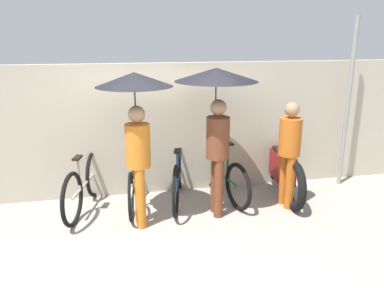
{
  "coord_description": "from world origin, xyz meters",
  "views": [
    {
      "loc": [
        -0.5,
        -3.96,
        2.47
      ],
      "look_at": [
        0.5,
        1.01,
        1.0
      ],
      "focal_mm": 35.0,
      "sensor_mm": 36.0,
      "label": 1
    }
  ],
  "objects_px": {
    "parked_bicycle_1": "(133,182)",
    "pedestrian_trailing": "(289,147)",
    "motorcycle": "(282,169)",
    "parked_bicycle_3": "(222,174)",
    "pedestrian_center": "(217,97)",
    "parked_bicycle_2": "(179,177)",
    "pedestrian_leading": "(136,108)",
    "parked_bicycle_0": "(84,184)"
  },
  "relations": [
    {
      "from": "parked_bicycle_1",
      "to": "pedestrian_trailing",
      "type": "bearing_deg",
      "value": -96.57
    },
    {
      "from": "pedestrian_trailing",
      "to": "motorcycle",
      "type": "bearing_deg",
      "value": 69.0
    },
    {
      "from": "parked_bicycle_3",
      "to": "pedestrian_center",
      "type": "xyz_separation_m",
      "value": [
        -0.24,
        -0.48,
        1.31
      ]
    },
    {
      "from": "parked_bicycle_2",
      "to": "pedestrian_leading",
      "type": "height_order",
      "value": "pedestrian_leading"
    },
    {
      "from": "parked_bicycle_3",
      "to": "pedestrian_center",
      "type": "height_order",
      "value": "pedestrian_center"
    },
    {
      "from": "parked_bicycle_2",
      "to": "parked_bicycle_3",
      "type": "xyz_separation_m",
      "value": [
        0.7,
        0.02,
        -0.02
      ]
    },
    {
      "from": "pedestrian_leading",
      "to": "parked_bicycle_2",
      "type": "bearing_deg",
      "value": 39.74
    },
    {
      "from": "pedestrian_trailing",
      "to": "motorcycle",
      "type": "relative_size",
      "value": 0.79
    },
    {
      "from": "pedestrian_leading",
      "to": "pedestrian_center",
      "type": "xyz_separation_m",
      "value": [
        1.09,
        0.11,
        0.08
      ]
    },
    {
      "from": "parked_bicycle_0",
      "to": "parked_bicycle_2",
      "type": "xyz_separation_m",
      "value": [
        1.4,
        0.01,
        0.01
      ]
    },
    {
      "from": "parked_bicycle_0",
      "to": "pedestrian_center",
      "type": "height_order",
      "value": "pedestrian_center"
    },
    {
      "from": "parked_bicycle_3",
      "to": "pedestrian_trailing",
      "type": "relative_size",
      "value": 1.06
    },
    {
      "from": "parked_bicycle_0",
      "to": "motorcycle",
      "type": "height_order",
      "value": "parked_bicycle_0"
    },
    {
      "from": "pedestrian_center",
      "to": "motorcycle",
      "type": "xyz_separation_m",
      "value": [
        1.23,
        0.43,
        -1.27
      ]
    },
    {
      "from": "pedestrian_trailing",
      "to": "motorcycle",
      "type": "distance_m",
      "value": 0.71
    },
    {
      "from": "parked_bicycle_1",
      "to": "parked_bicycle_2",
      "type": "xyz_separation_m",
      "value": [
        0.7,
        0.02,
        0.03
      ]
    },
    {
      "from": "parked_bicycle_0",
      "to": "parked_bicycle_2",
      "type": "distance_m",
      "value": 1.4
    },
    {
      "from": "parked_bicycle_0",
      "to": "pedestrian_trailing",
      "type": "xyz_separation_m",
      "value": [
        2.95,
        -0.49,
        0.53
      ]
    },
    {
      "from": "pedestrian_trailing",
      "to": "parked_bicycle_3",
      "type": "bearing_deg",
      "value": 144.17
    },
    {
      "from": "pedestrian_center",
      "to": "pedestrian_trailing",
      "type": "height_order",
      "value": "pedestrian_center"
    },
    {
      "from": "parked_bicycle_2",
      "to": "motorcycle",
      "type": "distance_m",
      "value": 1.69
    },
    {
      "from": "parked_bicycle_0",
      "to": "pedestrian_leading",
      "type": "bearing_deg",
      "value": -112.2
    },
    {
      "from": "parked_bicycle_3",
      "to": "pedestrian_leading",
      "type": "bearing_deg",
      "value": 101.97
    },
    {
      "from": "pedestrian_center",
      "to": "parked_bicycle_1",
      "type": "bearing_deg",
      "value": 158.53
    },
    {
      "from": "parked_bicycle_0",
      "to": "parked_bicycle_1",
      "type": "relative_size",
      "value": 1.02
    },
    {
      "from": "parked_bicycle_2",
      "to": "pedestrian_leading",
      "type": "xyz_separation_m",
      "value": [
        -0.63,
        -0.57,
        1.2
      ]
    },
    {
      "from": "parked_bicycle_2",
      "to": "pedestrian_center",
      "type": "height_order",
      "value": "pedestrian_center"
    },
    {
      "from": "parked_bicycle_1",
      "to": "parked_bicycle_3",
      "type": "xyz_separation_m",
      "value": [
        1.4,
        0.04,
        0.0
      ]
    },
    {
      "from": "parked_bicycle_1",
      "to": "pedestrian_center",
      "type": "xyz_separation_m",
      "value": [
        1.16,
        -0.44,
        1.31
      ]
    },
    {
      "from": "parked_bicycle_0",
      "to": "motorcycle",
      "type": "distance_m",
      "value": 3.09
    },
    {
      "from": "parked_bicycle_3",
      "to": "pedestrian_leading",
      "type": "height_order",
      "value": "pedestrian_leading"
    },
    {
      "from": "parked_bicycle_1",
      "to": "pedestrian_center",
      "type": "bearing_deg",
      "value": -105.21
    },
    {
      "from": "parked_bicycle_3",
      "to": "pedestrian_leading",
      "type": "distance_m",
      "value": 1.9
    },
    {
      "from": "parked_bicycle_1",
      "to": "pedestrian_trailing",
      "type": "xyz_separation_m",
      "value": [
        2.25,
        -0.48,
        0.55
      ]
    },
    {
      "from": "parked_bicycle_2",
      "to": "pedestrian_leading",
      "type": "bearing_deg",
      "value": 145.51
    },
    {
      "from": "pedestrian_center",
      "to": "motorcycle",
      "type": "bearing_deg",
      "value": 18.64
    },
    {
      "from": "pedestrian_center",
      "to": "motorcycle",
      "type": "height_order",
      "value": "pedestrian_center"
    },
    {
      "from": "parked_bicycle_0",
      "to": "pedestrian_trailing",
      "type": "relative_size",
      "value": 1.08
    },
    {
      "from": "parked_bicycle_0",
      "to": "pedestrian_trailing",
      "type": "distance_m",
      "value": 3.03
    },
    {
      "from": "parked_bicycle_0",
      "to": "pedestrian_trailing",
      "type": "bearing_deg",
      "value": -85.46
    },
    {
      "from": "parked_bicycle_0",
      "to": "pedestrian_leading",
      "type": "xyz_separation_m",
      "value": [
        0.77,
        -0.56,
        1.21
      ]
    },
    {
      "from": "parked_bicycle_3",
      "to": "motorcycle",
      "type": "height_order",
      "value": "parked_bicycle_3"
    }
  ]
}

